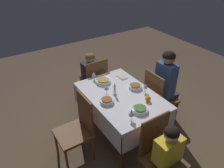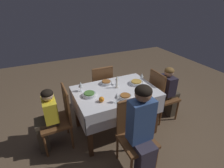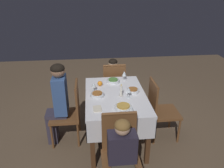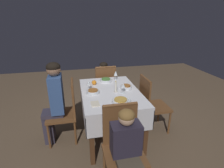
{
  "view_description": "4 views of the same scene",
  "coord_description": "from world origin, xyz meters",
  "views": [
    {
      "loc": [
        2.0,
        -1.44,
        2.5
      ],
      "look_at": [
        -0.08,
        -0.1,
        0.94
      ],
      "focal_mm": 35.0,
      "sensor_mm": 36.0,
      "label": 1
    },
    {
      "loc": [
        1.04,
        2.12,
        2.11
      ],
      "look_at": [
        0.02,
        -0.09,
        0.85
      ],
      "focal_mm": 28.0,
      "sensor_mm": 36.0,
      "label": 2
    },
    {
      "loc": [
        -2.75,
        0.34,
        2.24
      ],
      "look_at": [
        0.09,
        0.04,
        0.9
      ],
      "focal_mm": 35.0,
      "sensor_mm": 36.0,
      "label": 3
    },
    {
      "loc": [
        -2.37,
        0.5,
        1.82
      ],
      "look_at": [
        -0.05,
        -0.01,
        0.91
      ],
      "focal_mm": 28.0,
      "sensor_mm": 36.0,
      "label": 4
    }
  ],
  "objects": [
    {
      "name": "ground_plane",
      "position": [
        0.0,
        0.0,
        0.0
      ],
      "size": [
        8.0,
        8.0,
        0.0
      ],
      "primitive_type": "plane",
      "color": "brown"
    },
    {
      "name": "dining_table",
      "position": [
        0.0,
        0.0,
        0.66
      ],
      "size": [
        1.27,
        0.86,
        0.78
      ],
      "color": "silver",
      "rests_on": "ground_plane"
    },
    {
      "name": "chair_north",
      "position": [
        0.05,
        0.67,
        0.52
      ],
      "size": [
        0.43,
        0.43,
        0.96
      ],
      "rotation": [
        0.0,
        0.0,
        3.14
      ],
      "color": "brown",
      "rests_on": "ground_plane"
    },
    {
      "name": "chair_east",
      "position": [
        0.88,
        -0.07,
        0.52
      ],
      "size": [
        0.43,
        0.43,
        0.96
      ],
      "rotation": [
        0.0,
        0.0,
        1.57
      ],
      "color": "brown",
      "rests_on": "ground_plane"
    },
    {
      "name": "chair_west",
      "position": [
        -0.88,
        0.05,
        0.52
      ],
      "size": [
        0.43,
        0.43,
        0.96
      ],
      "rotation": [
        0.0,
        0.0,
        -1.57
      ],
      "color": "brown",
      "rests_on": "ground_plane"
    },
    {
      "name": "chair_south",
      "position": [
        -0.01,
        -0.67,
        0.52
      ],
      "size": [
        0.43,
        0.43,
        0.96
      ],
      "color": "brown",
      "rests_on": "ground_plane"
    },
    {
      "name": "person_adult_denim",
      "position": [
        0.05,
        0.83,
        0.71
      ],
      "size": [
        0.3,
        0.34,
        1.25
      ],
      "rotation": [
        0.0,
        0.0,
        3.14
      ],
      "color": "#383342",
      "rests_on": "ground_plane"
    },
    {
      "name": "person_child_yellow",
      "position": [
        1.05,
        -0.07,
        0.54
      ],
      "size": [
        0.33,
        0.3,
        0.98
      ],
      "rotation": [
        0.0,
        0.0,
        1.57
      ],
      "color": "#4C4233",
      "rests_on": "ground_plane"
    },
    {
      "name": "person_child_dark",
      "position": [
        -1.05,
        0.05,
        0.55
      ],
      "size": [
        0.33,
        0.3,
        1.01
      ],
      "rotation": [
        0.0,
        0.0,
        -1.57
      ],
      "color": "#4C4233",
      "rests_on": "ground_plane"
    },
    {
      "name": "bowl_north",
      "position": [
        -0.02,
        0.26,
        0.8
      ],
      "size": [
        0.19,
        0.19,
        0.06
      ],
      "color": "silver",
      "rests_on": "dining_table"
    },
    {
      "name": "wine_glass_north",
      "position": [
        0.13,
        0.31,
        0.88
      ],
      "size": [
        0.07,
        0.07,
        0.14
      ],
      "color": "white",
      "rests_on": "dining_table"
    },
    {
      "name": "bowl_east",
      "position": [
        0.42,
        -0.01,
        0.8
      ],
      "size": [
        0.21,
        0.21,
        0.06
      ],
      "color": "silver",
      "rests_on": "dining_table"
    },
    {
      "name": "wine_glass_east",
      "position": [
        0.49,
        -0.2,
        0.89
      ],
      "size": [
        0.07,
        0.07,
        0.16
      ],
      "color": "white",
      "rests_on": "dining_table"
    },
    {
      "name": "bowl_west",
      "position": [
        -0.4,
        -0.05,
        0.8
      ],
      "size": [
        0.23,
        0.23,
        0.06
      ],
      "color": "silver",
      "rests_on": "dining_table"
    },
    {
      "name": "wine_glass_west",
      "position": [
        -0.55,
        -0.12,
        0.87
      ],
      "size": [
        0.06,
        0.06,
        0.14
      ],
      "color": "white",
      "rests_on": "dining_table"
    },
    {
      "name": "bowl_south",
      "position": [
        0.05,
        -0.26,
        0.8
      ],
      "size": [
        0.19,
        0.19,
        0.06
      ],
      "color": "silver",
      "rests_on": "dining_table"
    },
    {
      "name": "wine_glass_south",
      "position": [
        -0.11,
        -0.17,
        0.89
      ],
      "size": [
        0.07,
        0.07,
        0.15
      ],
      "color": "white",
      "rests_on": "dining_table"
    },
    {
      "name": "candle_centerpiece",
      "position": [
        -0.05,
        -0.07,
        0.85
      ],
      "size": [
        0.06,
        0.06,
        0.18
      ],
      "color": "beige",
      "rests_on": "dining_table"
    },
    {
      "name": "orange_fruit",
      "position": [
        0.32,
        0.21,
        0.82
      ],
      "size": [
        0.08,
        0.08,
        0.08
      ],
      "primitive_type": "sphere",
      "color": "orange",
      "rests_on": "dining_table"
    },
    {
      "name": "napkin_red_folded",
      "position": [
        -0.38,
        0.28,
        0.78
      ],
      "size": [
        0.15,
        0.11,
        0.01
      ],
      "rotation": [
        0.0,
        0.0,
        0.04
      ],
      "color": "beige",
      "rests_on": "dining_table"
    }
  ]
}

